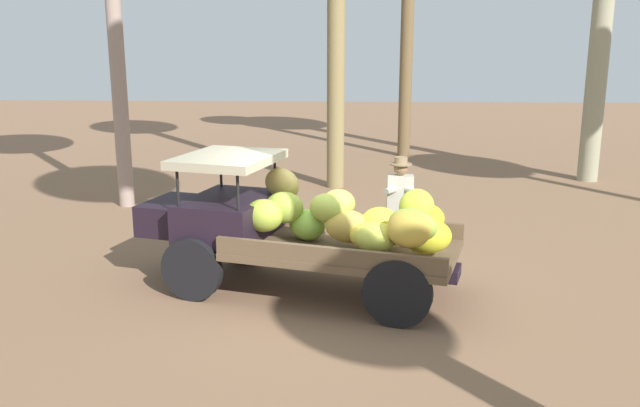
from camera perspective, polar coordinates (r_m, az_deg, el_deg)
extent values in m
plane|color=#835F45|center=(9.53, -0.32, -7.38)|extent=(60.00, 60.00, 0.00)
cube|color=black|center=(9.33, -0.59, -4.70)|extent=(3.97, 1.49, 0.16)
cylinder|color=black|center=(9.21, -10.82, -5.52)|extent=(0.87, 0.36, 0.86)
cylinder|color=black|center=(10.57, -6.67, -2.86)|extent=(0.87, 0.36, 0.86)
cylinder|color=black|center=(8.29, 6.57, -7.57)|extent=(0.87, 0.36, 0.86)
cylinder|color=black|center=(9.77, 8.48, -4.30)|extent=(0.87, 0.36, 0.86)
cube|color=brown|center=(9.14, 2.09, -3.91)|extent=(3.35, 2.46, 0.10)
cube|color=brown|center=(8.37, 0.58, -4.44)|extent=(2.91, 0.88, 0.22)
cube|color=brown|center=(9.84, 3.39, -1.68)|extent=(2.91, 0.88, 0.22)
cube|color=black|center=(9.64, -7.65, -1.08)|extent=(1.47, 1.76, 0.55)
cube|color=black|center=(10.07, -12.27, -0.97)|extent=(0.96, 1.21, 0.44)
cylinder|color=black|center=(9.16, -11.99, 1.50)|extent=(0.04, 0.04, 0.55)
cylinder|color=black|center=(10.28, -8.41, 2.95)|extent=(0.04, 0.04, 0.55)
cylinder|color=black|center=(8.76, -6.99, 1.14)|extent=(0.04, 0.04, 0.55)
cylinder|color=black|center=(9.92, -3.85, 2.69)|extent=(0.04, 0.04, 0.55)
cube|color=tan|center=(9.47, -7.81, 3.75)|extent=(1.58, 1.79, 0.12)
ellipsoid|color=#ABC13D|center=(9.16, -4.79, -1.02)|extent=(0.59, 0.55, 0.50)
ellipsoid|color=gold|center=(8.70, 9.01, -2.72)|extent=(0.67, 0.65, 0.62)
ellipsoid|color=yellow|center=(9.29, 8.62, -1.33)|extent=(0.71, 0.58, 0.53)
ellipsoid|color=tan|center=(9.68, -3.24, 1.68)|extent=(0.75, 0.76, 0.50)
ellipsoid|color=gold|center=(8.92, 5.08, -1.90)|extent=(0.62, 0.58, 0.57)
ellipsoid|color=#AABD44|center=(9.03, 0.69, -0.39)|extent=(0.71, 0.70, 0.41)
ellipsoid|color=#92C444|center=(9.33, -1.09, -1.81)|extent=(0.75, 0.75, 0.50)
ellipsoid|color=#BDC244|center=(8.57, 4.61, -3.00)|extent=(0.75, 0.76, 0.44)
ellipsoid|color=#98B841|center=(8.39, 7.86, -1.82)|extent=(0.82, 0.77, 0.56)
ellipsoid|color=gold|center=(8.28, 7.50, -2.17)|extent=(0.82, 0.82, 0.60)
ellipsoid|color=gold|center=(8.92, 2.37, -1.96)|extent=(0.75, 0.70, 0.55)
ellipsoid|color=#97AD3A|center=(9.25, -3.05, -0.34)|extent=(0.56, 0.49, 0.49)
ellipsoid|color=#B3C335|center=(9.20, 8.19, -0.26)|extent=(0.63, 0.65, 0.60)
ellipsoid|color=gold|center=(9.11, 1.57, 0.00)|extent=(0.66, 0.68, 0.50)
ellipsoid|color=gold|center=(8.69, 4.56, -2.82)|extent=(0.71, 0.55, 0.39)
cylinder|color=#BDB5AA|center=(10.70, 7.39, -2.83)|extent=(0.15, 0.15, 0.81)
cylinder|color=#BDB5AA|center=(10.68, 6.00, -2.81)|extent=(0.15, 0.15, 0.81)
cube|color=beige|center=(10.51, 6.80, 0.82)|extent=(0.41, 0.25, 0.59)
cylinder|color=beige|center=(10.40, 7.39, 1.16)|extent=(0.32, 0.38, 0.10)
cylinder|color=beige|center=(10.39, 6.29, 1.18)|extent=(0.33, 0.37, 0.10)
sphere|color=#97714D|center=(10.43, 6.86, 2.98)|extent=(0.22, 0.22, 0.22)
cylinder|color=#897251|center=(10.42, 6.87, 3.34)|extent=(0.34, 0.34, 0.02)
cylinder|color=#897251|center=(10.41, 6.88, 3.67)|extent=(0.20, 0.20, 0.10)
ellipsoid|color=#8EB640|center=(11.43, 9.07, -3.16)|extent=(0.61, 0.41, 0.30)
cylinder|color=brown|center=(20.41, 7.41, 14.88)|extent=(0.38, 0.38, 7.78)
cylinder|color=gray|center=(14.48, -16.98, 13.76)|extent=(0.32, 0.32, 7.18)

